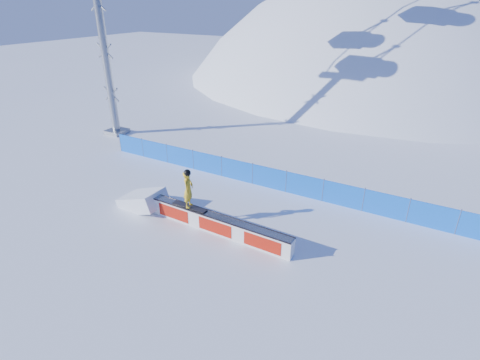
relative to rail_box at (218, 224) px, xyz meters
The scene contains 6 objects.
ground 0.66m from the rail_box, 83.21° to the left, with size 160.00×160.00×0.00m, color white.
snow_hill 46.33m from the rail_box, 89.92° to the left, with size 64.00×64.00×64.00m.
safety_fence 5.01m from the rail_box, 89.31° to the left, with size 22.05×0.05×1.30m.
rail_box is the anchor object (origin of this frame).
snow_ramp 4.44m from the rail_box, behind, with size 2.16×1.44×0.81m, color white, non-canonical shape.
snowboarder 2.02m from the rail_box, behind, with size 1.77×0.71×1.84m.
Camera 1 is at (7.59, -12.00, 9.28)m, focal length 28.00 mm.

